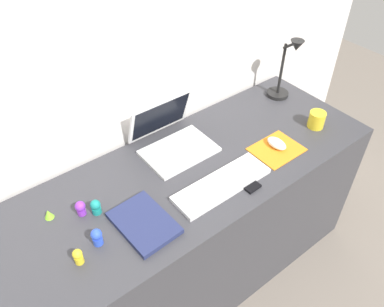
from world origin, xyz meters
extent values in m
plane|color=slate|center=(0.00, 0.00, 0.00)|extent=(6.00, 6.00, 0.00)
cube|color=silver|center=(0.00, 0.34, 0.77)|extent=(2.88, 0.05, 1.54)
cube|color=#38383D|center=(0.00, 0.00, 0.37)|extent=(1.68, 0.61, 0.74)
cube|color=white|center=(0.04, 0.12, 0.75)|extent=(0.30, 0.21, 0.01)
cube|color=white|center=(0.04, 0.26, 0.85)|extent=(0.30, 0.07, 0.19)
cube|color=black|center=(0.04, 0.25, 0.85)|extent=(0.27, 0.06, 0.17)
cube|color=white|center=(0.05, -0.14, 0.75)|extent=(0.41, 0.13, 0.02)
cube|color=orange|center=(0.38, -0.13, 0.74)|extent=(0.21, 0.17, 0.00)
ellipsoid|color=white|center=(0.39, -0.11, 0.76)|extent=(0.06, 0.10, 0.03)
cube|color=black|center=(0.14, -0.18, 0.74)|extent=(0.07, 0.13, 0.01)
cylinder|color=black|center=(0.70, 0.17, 0.75)|extent=(0.11, 0.11, 0.02)
cylinder|color=black|center=(0.70, 0.17, 0.89)|extent=(0.01, 0.01, 0.26)
cylinder|color=black|center=(0.70, 0.14, 1.03)|extent=(0.01, 0.09, 0.07)
cone|color=black|center=(0.70, 0.11, 1.04)|extent=(0.06, 0.06, 0.05)
cube|color=navy|center=(-0.29, -0.11, 0.75)|extent=(0.18, 0.25, 0.02)
cylinder|color=yellow|center=(0.65, -0.12, 0.78)|extent=(0.07, 0.07, 0.08)
cylinder|color=blue|center=(-0.45, -0.09, 0.76)|extent=(0.03, 0.03, 0.03)
sphere|color=blue|center=(-0.45, -0.09, 0.79)|extent=(0.04, 0.04, 0.04)
cylinder|color=yellow|center=(-0.54, -0.12, 0.76)|extent=(0.03, 0.03, 0.03)
sphere|color=yellow|center=(-0.54, -0.12, 0.78)|extent=(0.03, 0.03, 0.03)
cylinder|color=teal|center=(-0.39, 0.04, 0.75)|extent=(0.03, 0.03, 0.03)
sphere|color=teal|center=(-0.39, 0.04, 0.78)|extent=(0.04, 0.04, 0.04)
cylinder|color=purple|center=(-0.44, 0.07, 0.75)|extent=(0.03, 0.03, 0.02)
sphere|color=purple|center=(-0.44, 0.07, 0.78)|extent=(0.04, 0.04, 0.04)
cone|color=#8CDB33|center=(-0.54, 0.12, 0.76)|extent=(0.03, 0.03, 0.04)
camera|label=1|loc=(-0.68, -0.90, 1.84)|focal=36.27mm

